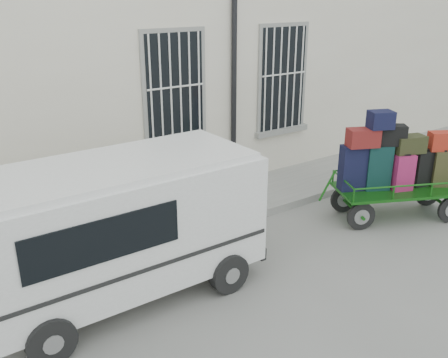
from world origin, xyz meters
name	(u,v)px	position (x,y,z in m)	size (l,w,h in m)	color
ground	(290,254)	(0.00, 0.00, 0.00)	(80.00, 80.00, 0.00)	slate
building	(134,40)	(0.00, 5.50, 3.00)	(24.00, 5.15, 6.00)	beige
sidewalk	(216,206)	(0.00, 2.20, 0.07)	(24.00, 1.70, 0.15)	gray
luggage_cart	(396,167)	(2.55, 0.00, 1.01)	(2.69, 1.92, 2.09)	black
van	(118,222)	(-2.72, 0.51, 1.13)	(3.95, 1.82, 1.98)	silver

